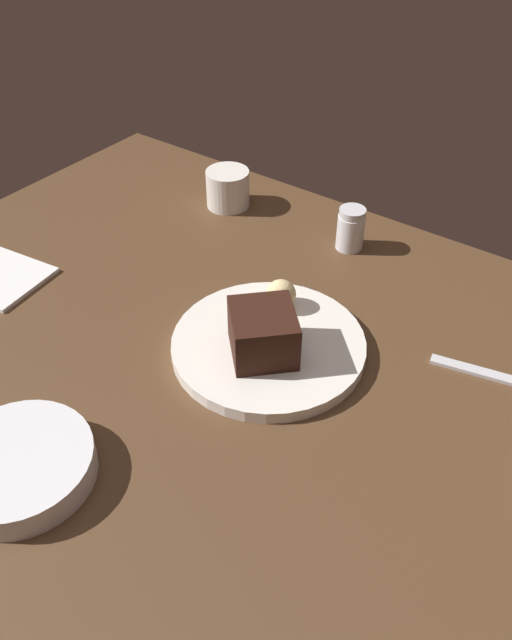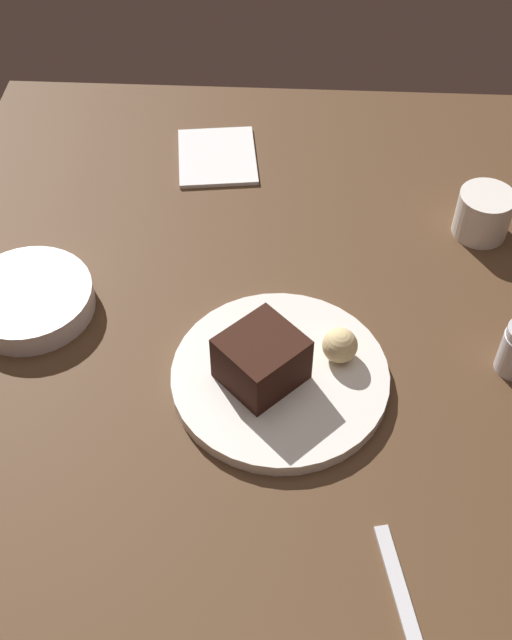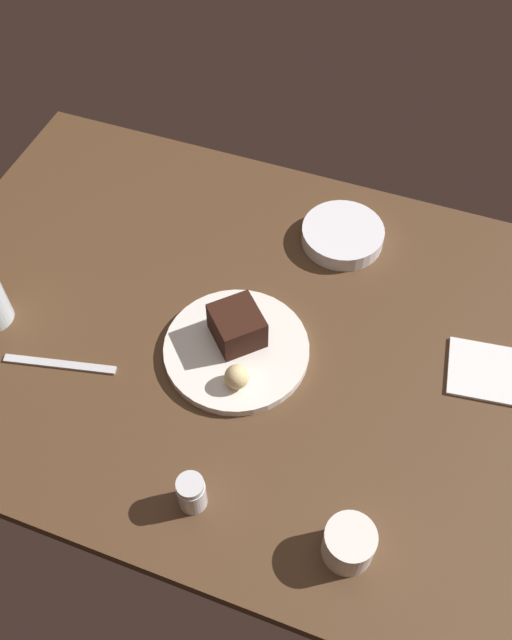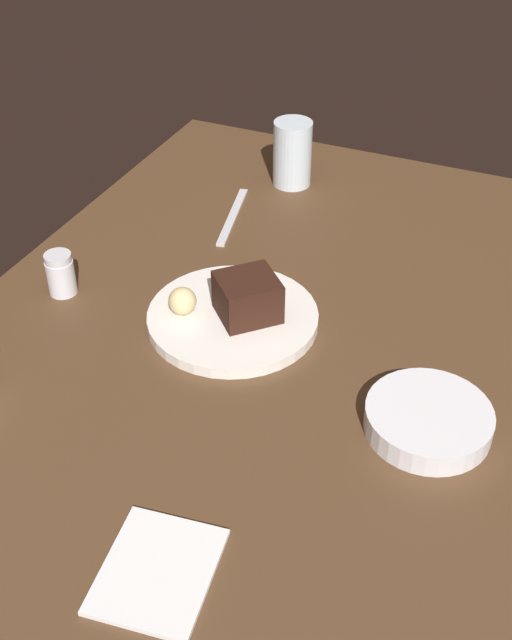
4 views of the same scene
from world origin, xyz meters
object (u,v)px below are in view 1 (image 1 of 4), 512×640
object	(u,v)px
dessert_plate	(268,345)
coffee_cup	(228,188)
butter_knife	(510,380)
salt_shaker	(351,229)
side_bowl	(20,466)
chocolate_cake_slice	(265,334)
bread_roll	(281,294)

from	to	relation	value
dessert_plate	coffee_cup	distance (cm)	36.91
coffee_cup	butter_knife	bearing A→B (deg)	165.99
salt_shaker	side_bowl	bearing A→B (deg)	83.76
chocolate_cake_slice	side_bowl	xyz separation A→B (cm)	(10.52, 28.47, -3.13)
side_bowl	dessert_plate	bearing A→B (deg)	-107.54
chocolate_cake_slice	dessert_plate	bearing A→B (deg)	-67.19
dessert_plate	chocolate_cake_slice	bearing A→B (deg)	112.81
bread_roll	butter_knife	bearing A→B (deg)	-168.53
bread_roll	coffee_cup	size ratio (longest dim) A/B	0.56
coffee_cup	bread_roll	bearing A→B (deg)	141.10
salt_shaker	side_bowl	world-z (taller)	salt_shaker
side_bowl	chocolate_cake_slice	bearing A→B (deg)	-110.28
coffee_cup	chocolate_cake_slice	bearing A→B (deg)	134.47
chocolate_cake_slice	side_bowl	bearing A→B (deg)	69.72
coffee_cup	butter_knife	xyz separation A→B (cm)	(-53.05, 13.24, -2.88)
chocolate_cake_slice	salt_shaker	xyz separation A→B (cm)	(4.29, -28.56, -1.41)
salt_shaker	side_bowl	distance (cm)	57.40
bread_roll	side_bowl	size ratio (longest dim) A/B	0.26
dessert_plate	butter_knife	world-z (taller)	dessert_plate
dessert_plate	side_bowl	bearing A→B (deg)	72.46
dessert_plate	bread_roll	world-z (taller)	bread_roll
bread_roll	butter_knife	world-z (taller)	bread_roll
salt_shaker	butter_knife	xyz separation A→B (cm)	(-30.07, 14.03, -3.04)
coffee_cup	dessert_plate	bearing A→B (deg)	135.76
bread_roll	salt_shaker	bearing A→B (deg)	-87.72
coffee_cup	salt_shaker	bearing A→B (deg)	-178.03
butter_knife	dessert_plate	bearing A→B (deg)	12.50
coffee_cup	butter_knife	world-z (taller)	coffee_cup
side_bowl	bread_roll	bearing A→B (deg)	-100.73
bread_roll	butter_knife	size ratio (longest dim) A/B	0.21
salt_shaker	butter_knife	distance (cm)	33.32
side_bowl	coffee_cup	world-z (taller)	coffee_cup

